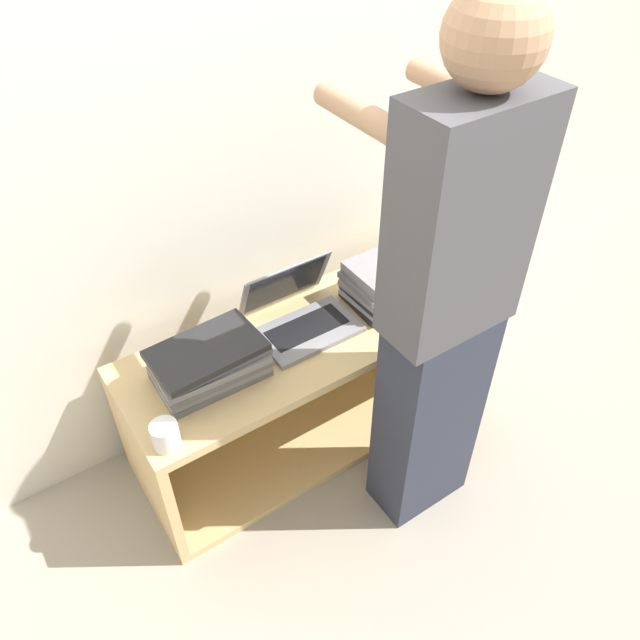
{
  "coord_description": "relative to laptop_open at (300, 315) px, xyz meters",
  "views": [
    {
      "loc": [
        -0.91,
        -1.18,
        2.14
      ],
      "look_at": [
        0.0,
        0.18,
        0.69
      ],
      "focal_mm": 35.0,
      "sensor_mm": 36.0,
      "label": 1
    }
  ],
  "objects": [
    {
      "name": "laptop_stack_right",
      "position": [
        0.4,
        -0.06,
        0.04
      ],
      "size": [
        0.39,
        0.25,
        0.17
      ],
      "color": "#232326",
      "rests_on": "cart"
    },
    {
      "name": "mug",
      "position": [
        -0.64,
        -0.24,
        -0.0
      ],
      "size": [
        0.09,
        0.09,
        0.09
      ],
      "color": "white",
      "rests_on": "cart"
    },
    {
      "name": "laptop_stack_left",
      "position": [
        -0.4,
        -0.05,
        0.03
      ],
      "size": [
        0.38,
        0.25,
        0.15
      ],
      "color": "slate",
      "rests_on": "cart"
    },
    {
      "name": "wall_back",
      "position": [
        0.0,
        0.31,
        0.58
      ],
      "size": [
        8.0,
        0.05,
        2.4
      ],
      "color": "silver",
      "rests_on": "ground_plane"
    },
    {
      "name": "ground_plane",
      "position": [
        0.0,
        -0.31,
        -0.62
      ],
      "size": [
        12.0,
        12.0,
        0.0
      ],
      "primitive_type": "plane",
      "color": "#9E9384"
    },
    {
      "name": "laptop_open",
      "position": [
        0.0,
        0.0,
        0.0
      ],
      "size": [
        0.37,
        0.32,
        0.23
      ],
      "color": "gray",
      "rests_on": "cart"
    },
    {
      "name": "cart",
      "position": [
        0.0,
        0.01,
        -0.33
      ],
      "size": [
        1.43,
        0.52,
        0.57
      ],
      "color": "tan",
      "rests_on": "ground_plane"
    },
    {
      "name": "inventory_tag",
      "position": [
        0.4,
        -0.11,
        0.13
      ],
      "size": [
        0.06,
        0.02,
        0.01
      ],
      "color": "red",
      "rests_on": "laptop_stack_right"
    },
    {
      "name": "person",
      "position": [
        0.19,
        -0.52,
        0.31
      ],
      "size": [
        0.4,
        0.54,
        1.83
      ],
      "color": "#2D3342",
      "rests_on": "ground_plane"
    }
  ]
}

